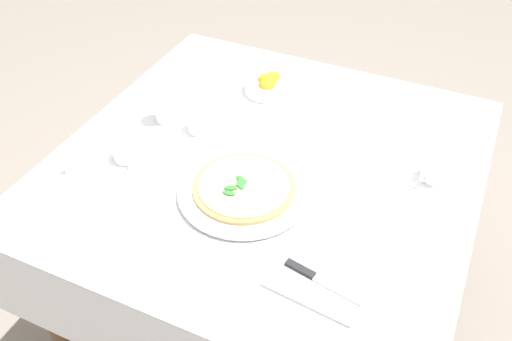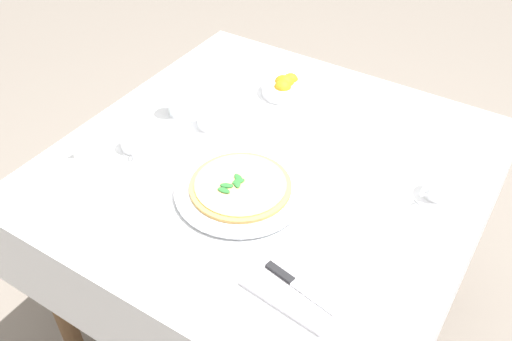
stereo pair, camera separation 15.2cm
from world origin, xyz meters
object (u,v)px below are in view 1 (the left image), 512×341
(coffee_cup_far_left, at_px, (435,171))
(coffee_cup_near_right, at_px, (199,124))
(citrus_bowl, at_px, (268,85))
(menu_card, at_px, (76,157))
(dinner_knife, at_px, (320,279))
(pizza_plate, at_px, (244,190))
(napkin_folded, at_px, (318,283))
(water_glass_far_right, at_px, (165,105))
(coffee_cup_back_corner, at_px, (127,153))
(pizza, at_px, (243,187))

(coffee_cup_far_left, relative_size, coffee_cup_near_right, 0.98)
(citrus_bowl, bearing_deg, coffee_cup_far_left, -20.08)
(coffee_cup_far_left, bearing_deg, menu_card, -158.96)
(dinner_knife, distance_m, menu_card, 0.77)
(pizza_plate, xyz_separation_m, napkin_folded, (0.28, -0.20, -0.00))
(water_glass_far_right, bearing_deg, napkin_folded, -32.18)
(water_glass_far_right, height_order, menu_card, water_glass_far_right)
(coffee_cup_near_right, bearing_deg, napkin_folded, -37.16)
(napkin_folded, height_order, dinner_knife, dinner_knife)
(pizza_plate, bearing_deg, coffee_cup_near_right, 141.27)
(citrus_bowl, bearing_deg, coffee_cup_back_corner, -114.02)
(napkin_folded, bearing_deg, coffee_cup_far_left, 76.76)
(pizza, bearing_deg, coffee_cup_near_right, 141.20)
(pizza, height_order, water_glass_far_right, water_glass_far_right)
(citrus_bowl, bearing_deg, water_glass_far_right, -129.34)
(water_glass_far_right, height_order, dinner_knife, water_glass_far_right)
(pizza_plate, relative_size, menu_card, 3.96)
(dinner_knife, bearing_deg, water_glass_far_right, 158.56)
(citrus_bowl, bearing_deg, dinner_knife, -58.02)
(coffee_cup_near_right, relative_size, napkin_folded, 0.57)
(coffee_cup_far_left, height_order, coffee_cup_back_corner, coffee_cup_far_left)
(pizza_plate, height_order, coffee_cup_near_right, coffee_cup_near_right)
(pizza, xyz_separation_m, citrus_bowl, (-0.14, 0.48, 0.00))
(coffee_cup_far_left, bearing_deg, water_glass_far_right, -175.80)
(pizza_plate, relative_size, water_glass_far_right, 2.83)
(napkin_folded, xyz_separation_m, dinner_knife, (0.00, -0.00, 0.01))
(pizza_plate, relative_size, coffee_cup_back_corner, 2.74)
(pizza_plate, bearing_deg, coffee_cup_back_corner, -178.02)
(coffee_cup_near_right, relative_size, water_glass_far_right, 1.05)
(water_glass_far_right, bearing_deg, pizza_plate, -29.20)
(menu_card, bearing_deg, coffee_cup_far_left, 117.40)
(water_glass_far_right, distance_m, napkin_folded, 0.77)
(dinner_knife, bearing_deg, coffee_cup_near_right, 153.61)
(coffee_cup_far_left, height_order, water_glass_far_right, water_glass_far_right)
(dinner_knife, bearing_deg, pizza_plate, 155.09)
(water_glass_far_right, xyz_separation_m, menu_card, (-0.11, -0.30, -0.02))
(pizza_plate, bearing_deg, coffee_cup_far_left, 30.67)
(water_glass_far_right, bearing_deg, citrus_bowl, 50.66)
(pizza, bearing_deg, dinner_knife, -35.51)
(coffee_cup_far_left, distance_m, coffee_cup_back_corner, 0.86)
(menu_card, bearing_deg, citrus_bowl, 155.93)
(coffee_cup_near_right, xyz_separation_m, napkin_folded, (0.53, -0.40, -0.02))
(pizza, bearing_deg, menu_card, -169.29)
(menu_card, bearing_deg, pizza_plate, 107.09)
(coffee_cup_near_right, distance_m, water_glass_far_right, 0.13)
(napkin_folded, distance_m, menu_card, 0.77)
(menu_card, bearing_deg, pizza, 107.07)
(dinner_knife, bearing_deg, menu_card, -177.81)
(water_glass_far_right, xyz_separation_m, napkin_folded, (0.65, -0.41, -0.04))
(pizza_plate, height_order, dinner_knife, dinner_knife)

